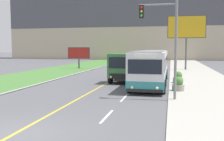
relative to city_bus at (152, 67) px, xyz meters
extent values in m
plane|color=#56565B|center=(-3.96, -14.78, -1.49)|extent=(300.00, 300.00, 0.00)
cube|color=gold|center=(-3.96, -14.78, -1.49)|extent=(0.14, 140.00, 0.01)
cube|color=silver|center=(-1.21, -11.58, -1.49)|extent=(0.12, 2.40, 0.01)
cube|color=silver|center=(-1.21, -6.98, -1.49)|extent=(0.12, 2.40, 0.01)
cube|color=silver|center=(-1.21, -2.38, -1.49)|extent=(0.12, 2.40, 0.01)
cube|color=silver|center=(-1.21, 2.22, -1.49)|extent=(0.12, 2.40, 0.01)
cube|color=silver|center=(-1.21, 6.82, -1.49)|extent=(0.12, 2.40, 0.01)
cube|color=silver|center=(-1.21, 11.42, -1.49)|extent=(0.12, 2.40, 0.01)
cube|color=#BCAD93|center=(-3.96, 49.37, 10.89)|extent=(80.00, 8.00, 24.76)
cube|color=#4C4C56|center=(-3.96, 45.35, 11.51)|extent=(80.00, 0.04, 8.67)
cube|color=silver|center=(0.00, -3.30, 0.07)|extent=(2.51, 5.74, 2.58)
cube|color=teal|center=(0.00, -3.30, -0.87)|extent=(2.53, 5.76, 0.70)
cube|color=black|center=(0.00, -3.30, 0.46)|extent=(2.53, 5.28, 0.90)
cube|color=gray|center=(0.00, -3.30, 1.40)|extent=(2.13, 5.17, 0.08)
cube|color=silver|center=(0.00, 3.34, 0.07)|extent=(2.51, 5.74, 2.58)
cube|color=teal|center=(0.00, 3.34, -0.87)|extent=(2.53, 5.76, 0.70)
cube|color=black|center=(0.00, 3.34, 0.46)|extent=(2.53, 5.28, 0.90)
cube|color=gray|center=(0.00, 3.34, 1.40)|extent=(2.13, 5.17, 0.08)
cube|color=#474747|center=(0.00, 0.02, 0.07)|extent=(2.31, 0.90, 2.38)
cube|color=black|center=(0.00, -6.19, 0.46)|extent=(2.21, 0.04, 0.95)
cube|color=black|center=(0.00, -6.20, -1.12)|extent=(2.46, 0.06, 0.20)
sphere|color=#F4EAB2|center=(-0.82, -6.21, -0.92)|extent=(0.20, 0.20, 0.20)
sphere|color=#F4EAB2|center=(0.82, -6.21, -0.92)|extent=(0.20, 0.20, 0.20)
cube|color=white|center=(0.00, -6.19, 1.18)|extent=(1.38, 0.04, 0.28)
cylinder|color=black|center=(-1.19, -4.91, -0.99)|extent=(0.28, 1.00, 1.00)
cylinder|color=black|center=(1.19, -4.91, -0.99)|extent=(0.28, 1.00, 1.00)
cylinder|color=black|center=(-1.19, -1.47, -0.99)|extent=(0.28, 1.00, 1.00)
cylinder|color=black|center=(1.19, -1.47, -0.99)|extent=(0.28, 1.00, 1.00)
cylinder|color=black|center=(-1.19, 3.91, -0.99)|extent=(0.28, 1.00, 1.00)
cylinder|color=black|center=(1.19, 3.91, -0.99)|extent=(0.28, 1.00, 1.00)
cube|color=black|center=(-2.53, 1.67, -1.05)|extent=(1.05, 6.26, 0.20)
cube|color=#38753D|center=(-2.53, -0.27, 0.11)|extent=(2.32, 2.37, 2.11)
cube|color=black|center=(-2.53, -1.48, 0.42)|extent=(1.98, 0.04, 0.95)
cube|color=black|center=(-2.53, -1.49, -0.73)|extent=(1.86, 0.06, 0.44)
sphere|color=silver|center=(-3.34, -1.50, -0.80)|extent=(0.18, 0.18, 0.18)
sphere|color=silver|center=(-1.72, -1.50, -0.80)|extent=(0.18, 0.18, 0.18)
cube|color=slate|center=(-2.53, 2.98, -0.89)|extent=(2.21, 3.64, 0.12)
cube|color=slate|center=(-3.57, 2.98, -0.34)|extent=(0.12, 3.64, 1.22)
cube|color=slate|center=(-1.49, 2.98, -0.34)|extent=(0.12, 3.64, 1.22)
cube|color=slate|center=(-2.53, 1.22, -0.34)|extent=(2.21, 0.12, 1.22)
cube|color=slate|center=(-2.53, 4.74, -0.34)|extent=(2.21, 0.12, 1.22)
cube|color=slate|center=(-2.53, 1.22, 0.39)|extent=(2.21, 0.12, 0.24)
cylinder|color=black|center=(-3.60, -0.51, -0.97)|extent=(0.30, 1.04, 1.04)
cylinder|color=black|center=(-1.46, -0.51, -0.97)|extent=(0.30, 1.04, 1.04)
cylinder|color=black|center=(-3.60, 3.16, -0.97)|extent=(0.30, 1.04, 1.04)
cylinder|color=black|center=(-1.46, 3.16, -0.97)|extent=(0.30, 1.04, 1.04)
cube|color=#2D4784|center=(-2.50, 17.91, -1.00)|extent=(1.80, 4.30, 0.61)
cube|color=black|center=(-2.50, 18.01, -0.37)|extent=(1.53, 2.36, 0.65)
cylinder|color=black|center=(-3.31, 16.62, -1.18)|extent=(0.18, 0.62, 0.62)
cylinder|color=black|center=(-1.69, 16.62, -1.18)|extent=(0.18, 0.62, 0.62)
cylinder|color=black|center=(-3.31, 19.20, -1.18)|extent=(0.18, 0.62, 0.62)
cylinder|color=black|center=(-1.69, 19.20, -1.18)|extent=(0.18, 0.62, 0.62)
cylinder|color=slate|center=(1.93, -7.10, 1.58)|extent=(0.16, 0.16, 6.16)
cylinder|color=slate|center=(0.83, -7.10, 4.26)|extent=(2.20, 0.10, 0.10)
cube|color=black|center=(-0.13, -7.10, 3.86)|extent=(0.28, 0.24, 0.80)
sphere|color=red|center=(-0.13, -7.23, 4.10)|extent=(0.14, 0.14, 0.14)
sphere|color=orange|center=(-0.13, -7.23, 3.86)|extent=(0.14, 0.14, 0.14)
sphere|color=green|center=(-0.13, -7.23, 3.62)|extent=(0.14, 0.14, 0.14)
cylinder|color=#59595B|center=(3.73, 15.82, 0.83)|extent=(0.24, 0.24, 4.65)
cube|color=#333333|center=(3.73, 15.82, 4.65)|extent=(5.29, 0.20, 3.16)
cube|color=gold|center=(3.73, 15.71, 4.65)|extent=(5.13, 0.02, 3.00)
cylinder|color=#59595B|center=(-12.14, 14.85, -0.68)|extent=(0.24, 0.24, 1.62)
cube|color=#333333|center=(-12.14, 14.85, 0.90)|extent=(3.48, 0.20, 1.71)
cube|color=#AD1E1E|center=(-12.14, 14.74, 0.90)|extent=(3.32, 0.02, 1.55)
cylinder|color=gray|center=(2.22, -3.76, -1.19)|extent=(0.87, 0.87, 0.44)
sphere|color=#477A38|center=(2.22, -3.76, -0.74)|extent=(0.69, 0.69, 0.69)
cylinder|color=gray|center=(2.31, 0.60, -1.20)|extent=(0.87, 0.87, 0.44)
sphere|color=#477A38|center=(2.31, 0.60, -0.74)|extent=(0.70, 0.70, 0.70)
camera|label=1|loc=(1.66, -23.20, 1.70)|focal=42.00mm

